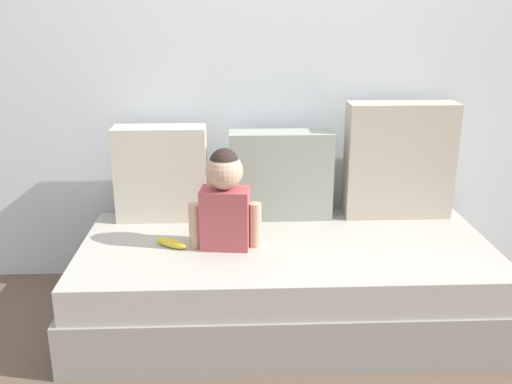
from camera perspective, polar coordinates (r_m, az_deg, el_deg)
ground_plane at (r=2.82m, az=2.90°, el=-12.48°), size 12.00×12.00×0.00m
back_wall at (r=3.02m, az=2.24°, el=12.11°), size 5.14×0.10×2.23m
couch at (r=2.72m, az=2.97°, el=-8.97°), size 1.94×0.90×0.39m
throw_pillow_left at (r=2.90m, az=-9.44°, el=1.83°), size 0.45×0.16×0.48m
throw_pillow_center at (r=2.89m, az=2.48°, el=1.71°), size 0.52×0.16×0.45m
throw_pillow_right at (r=2.98m, az=14.09°, el=3.08°), size 0.54×0.16×0.59m
toddler at (r=2.52m, az=-3.14°, el=-0.66°), size 0.33×0.16×0.46m
banana at (r=2.62m, az=-8.49°, el=-5.05°), size 0.17×0.13×0.04m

